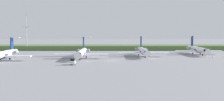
{
  "coord_description": "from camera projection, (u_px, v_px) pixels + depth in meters",
  "views": [
    {
      "loc": [
        -0.79,
        -116.09,
        12.19
      ],
      "look_at": [
        0.0,
        15.28,
        3.0
      ],
      "focal_mm": 47.61,
      "sensor_mm": 36.0,
      "label": 1
    }
  ],
  "objects": [
    {
      "name": "regional_jet_nearest",
      "position": [
        3.0,
        54.0,
        118.11
      ],
      "size": [
        22.81,
        31.0,
        9.0
      ],
      "color": "white",
      "rests_on": "ground"
    },
    {
      "name": "regional_jet_fourth",
      "position": [
        198.0,
        49.0,
        146.4
      ],
      "size": [
        22.81,
        31.0,
        9.0
      ],
      "color": "white",
      "rests_on": "ground"
    },
    {
      "name": "safety_cone_front_marker",
      "position": [
        206.0,
        57.0,
        129.44
      ],
      "size": [
        0.44,
        0.44,
        0.55
      ],
      "primitive_type": "cone",
      "color": "orange",
      "rests_on": "ground"
    },
    {
      "name": "safety_cone_rear_marker",
      "position": [
        223.0,
        57.0,
        129.0
      ],
      "size": [
        0.44,
        0.44,
        0.55
      ],
      "primitive_type": "cone",
      "color": "orange",
      "rests_on": "ground"
    },
    {
      "name": "antenna_mast",
      "position": [
        26.0,
        35.0,
        172.75
      ],
      "size": [
        4.4,
        0.5,
        21.31
      ],
      "color": "#B2B2B7",
      "rests_on": "ground"
    },
    {
      "name": "regional_jet_second",
      "position": [
        81.0,
        52.0,
        126.29
      ],
      "size": [
        22.81,
        31.0,
        9.0
      ],
      "color": "white",
      "rests_on": "ground"
    },
    {
      "name": "ground_plane",
      "position": [
        112.0,
        54.0,
        146.59
      ],
      "size": [
        500.0,
        500.0,
        0.0
      ],
      "primitive_type": "plane",
      "color": "gray"
    },
    {
      "name": "regional_jet_third",
      "position": [
        143.0,
        51.0,
        135.67
      ],
      "size": [
        22.81,
        31.0,
        9.0
      ],
      "color": "white",
      "rests_on": "ground"
    },
    {
      "name": "safety_cone_mid_marker",
      "position": [
        213.0,
        57.0,
        129.76
      ],
      "size": [
        0.44,
        0.44,
        0.55
      ],
      "primitive_type": "cone",
      "color": "orange",
      "rests_on": "ground"
    },
    {
      "name": "grass_berm",
      "position": [
        112.0,
        47.0,
        181.95
      ],
      "size": [
        320.0,
        20.0,
        2.73
      ],
      "primitive_type": "cube",
      "color": "#4C6B38",
      "rests_on": "ground"
    },
    {
      "name": "baggage_tug",
      "position": [
        73.0,
        62.0,
        103.23
      ],
      "size": [
        1.72,
        3.2,
        2.3
      ],
      "color": "silver",
      "rests_on": "ground"
    }
  ]
}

